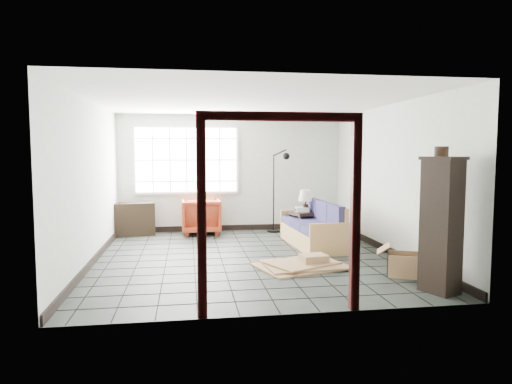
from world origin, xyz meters
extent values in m
plane|color=black|center=(0.00, 0.00, 0.00)|extent=(5.50, 5.50, 0.00)
cube|color=#B6BCB4|center=(0.00, 2.75, 1.30)|extent=(5.00, 0.02, 2.60)
cube|color=#B6BCB4|center=(0.00, -2.75, 1.30)|extent=(5.00, 0.02, 2.60)
cube|color=#B6BCB4|center=(-2.50, 0.00, 1.30)|extent=(0.02, 5.50, 2.60)
cube|color=#B6BCB4|center=(2.50, 0.00, 1.30)|extent=(0.02, 5.50, 2.60)
cube|color=white|center=(0.00, 0.00, 2.60)|extent=(5.00, 5.50, 0.02)
cube|color=black|center=(0.00, 2.73, 0.06)|extent=(4.95, 0.03, 0.12)
cube|color=black|center=(-2.48, 0.00, 0.06)|extent=(0.03, 5.45, 0.12)
cube|color=black|center=(2.48, 0.00, 0.06)|extent=(0.03, 5.45, 0.12)
cube|color=silver|center=(-1.00, 2.71, 1.60)|extent=(2.32, 0.06, 1.52)
cube|color=white|center=(-1.00, 2.67, 1.60)|extent=(2.20, 0.02, 1.40)
cube|color=#350D0C|center=(-0.85, -2.70, 1.05)|extent=(0.10, 0.08, 2.10)
cube|color=#350D0C|center=(0.85, -2.70, 1.05)|extent=(0.10, 0.08, 2.10)
cube|color=#350D0C|center=(0.00, -2.70, 2.15)|extent=(1.80, 0.08, 0.10)
cube|color=#A7704B|center=(1.33, 0.79, 0.16)|extent=(0.82, 1.82, 0.32)
cube|color=#A7704B|center=(1.39, -0.13, 0.29)|extent=(0.72, 0.10, 0.57)
cube|color=#A7704B|center=(1.28, 1.71, 0.29)|extent=(0.72, 0.10, 0.57)
cube|color=#A7704B|center=(1.65, 0.81, 0.49)|extent=(0.18, 1.79, 0.62)
cube|color=#191940|center=(1.35, 0.20, 0.39)|extent=(0.68, 0.61, 0.14)
cube|color=#191940|center=(1.61, 0.21, 0.61)|extent=(0.16, 0.58, 0.46)
cube|color=#191940|center=(1.32, 0.79, 0.39)|extent=(0.68, 0.61, 0.14)
cube|color=#191940|center=(1.57, 0.80, 0.61)|extent=(0.16, 0.58, 0.46)
cube|color=#191940|center=(1.28, 1.37, 0.39)|extent=(0.68, 0.61, 0.14)
cube|color=#191940|center=(1.54, 1.39, 0.61)|extent=(0.16, 0.58, 0.46)
imported|color=maroon|center=(-0.71, 2.40, 0.42)|extent=(0.83, 0.78, 0.84)
cube|color=black|center=(1.35, 1.43, 0.54)|extent=(0.65, 0.65, 0.06)
cube|color=black|center=(1.21, 1.17, 0.26)|extent=(0.06, 0.06, 0.52)
cube|color=black|center=(1.60, 1.29, 0.26)|extent=(0.06, 0.06, 0.52)
cube|color=black|center=(1.09, 1.57, 0.26)|extent=(0.06, 0.06, 0.52)
cube|color=black|center=(1.49, 1.69, 0.26)|extent=(0.06, 0.06, 0.52)
cylinder|color=black|center=(1.36, 1.38, 0.65)|extent=(0.14, 0.14, 0.16)
cylinder|color=black|center=(1.36, 1.38, 0.78)|extent=(0.03, 0.03, 0.11)
cone|color=beige|center=(1.36, 1.38, 0.91)|extent=(0.36, 0.36, 0.22)
cube|color=silver|center=(1.30, 1.40, 0.62)|extent=(0.28, 0.23, 0.09)
cylinder|color=black|center=(1.17, 1.42, 0.62)|extent=(0.02, 0.06, 0.06)
cylinder|color=black|center=(0.90, 2.40, 0.02)|extent=(0.30, 0.30, 0.03)
cylinder|color=black|center=(0.90, 2.40, 0.87)|extent=(0.03, 0.03, 1.70)
cylinder|color=black|center=(1.03, 2.34, 1.76)|extent=(0.29, 0.04, 0.15)
sphere|color=black|center=(1.16, 2.28, 1.69)|extent=(0.16, 0.16, 0.15)
cube|color=black|center=(-2.15, 2.40, 0.35)|extent=(0.94, 0.50, 0.70)
cube|color=black|center=(-2.15, 2.40, 0.36)|extent=(0.88, 0.44, 0.03)
cube|color=black|center=(2.15, -2.26, 0.85)|extent=(0.46, 0.51, 1.70)
cube|color=black|center=(2.15, -2.26, 1.70)|extent=(0.51, 0.57, 0.04)
cylinder|color=black|center=(2.11, -2.27, 1.78)|extent=(0.18, 0.18, 0.12)
cube|color=#906A45|center=(2.09, -1.46, 0.01)|extent=(0.59, 0.54, 0.02)
cube|color=black|center=(1.87, -1.37, 0.16)|extent=(0.17, 0.35, 0.32)
cube|color=#906A45|center=(2.31, -1.56, 0.16)|extent=(0.17, 0.35, 0.32)
cube|color=#906A45|center=(2.01, -1.64, 0.16)|extent=(0.44, 0.21, 0.32)
cube|color=#906A45|center=(2.17, -1.29, 0.16)|extent=(0.44, 0.21, 0.32)
cube|color=#906A45|center=(1.81, -1.34, 0.38)|extent=(0.32, 0.42, 0.13)
cube|color=#906A45|center=(2.37, -1.59, 0.38)|extent=(0.32, 0.42, 0.13)
cube|color=#906A45|center=(0.75, -0.78, 0.01)|extent=(1.55, 1.29, 0.03)
cube|color=#906A45|center=(0.75, -0.78, 0.04)|extent=(1.25, 0.98, 0.03)
cube|color=#906A45|center=(0.75, -0.78, 0.07)|extent=(1.22, 1.09, 0.03)
cube|color=#906A45|center=(0.92, -0.79, 0.14)|extent=(0.43, 0.36, 0.11)
camera|label=1|loc=(-1.00, -7.50, 1.77)|focal=32.00mm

